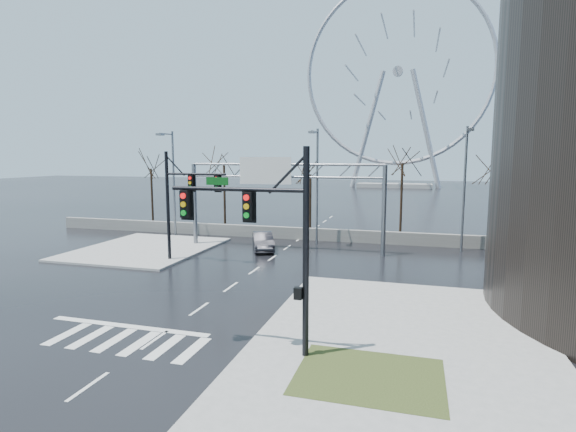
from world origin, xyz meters
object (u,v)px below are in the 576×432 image
(signal_mast_near, at_px, (270,231))
(ferris_wheel, at_px, (398,79))
(car, at_px, (263,241))
(sign_gantry, at_px, (279,187))
(signal_mast_far, at_px, (181,196))

(signal_mast_near, height_order, ferris_wheel, ferris_wheel)
(signal_mast_near, distance_m, car, 20.14)
(signal_mast_near, relative_size, sign_gantry, 0.49)
(signal_mast_near, relative_size, ferris_wheel, 0.16)
(signal_mast_far, distance_m, sign_gantry, 8.14)
(signal_mast_near, bearing_deg, signal_mast_far, 130.26)
(car, bearing_deg, ferris_wheel, 61.64)
(signal_mast_far, distance_m, ferris_wheel, 89.30)
(sign_gantry, height_order, car, sign_gantry)
(signal_mast_near, relative_size, signal_mast_far, 1.00)
(ferris_wheel, xyz_separation_m, car, (-6.62, -80.52, -25.40))
(car, bearing_deg, sign_gantry, -2.46)
(sign_gantry, height_order, ferris_wheel, ferris_wheel)
(signal_mast_near, distance_m, signal_mast_far, 17.03)
(signal_mast_near, bearing_deg, sign_gantry, 106.19)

